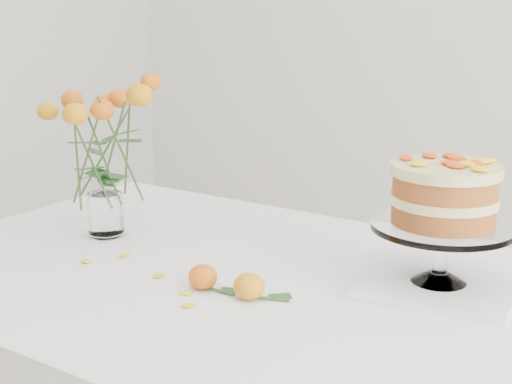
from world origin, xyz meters
The scene contains 11 objects.
table centered at (0.00, 0.00, 0.67)m, with size 1.43×0.93×0.76m.
napkin centered at (0.35, 0.16, 0.76)m, with size 0.28×0.28×0.01m, color white.
cake_stand centered at (0.35, 0.16, 0.92)m, with size 0.26×0.26×0.24m.
rose_vase centered at (-0.39, 0.03, 1.00)m, with size 0.28×0.28×0.41m.
loose_rose_near centered at (0.09, -0.09, 0.78)m, with size 0.10×0.06×0.05m.
loose_rose_far centered at (-0.01, -0.10, 0.78)m, with size 0.10×0.06×0.05m.
stray_petal_a centered at (-0.12, -0.10, 0.76)m, with size 0.03×0.02×0.00m, color yellow.
stray_petal_b centered at (-0.02, -0.14, 0.76)m, with size 0.03×0.02×0.00m, color yellow.
stray_petal_c centered at (0.02, -0.18, 0.76)m, with size 0.03×0.02×0.00m, color yellow.
stray_petal_d centered at (-0.26, -0.05, 0.76)m, with size 0.03×0.02×0.00m, color yellow.
stray_petal_e centered at (-0.30, -0.12, 0.76)m, with size 0.03×0.02×0.00m, color yellow.
Camera 1 is at (0.76, -1.09, 1.27)m, focal length 50.00 mm.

